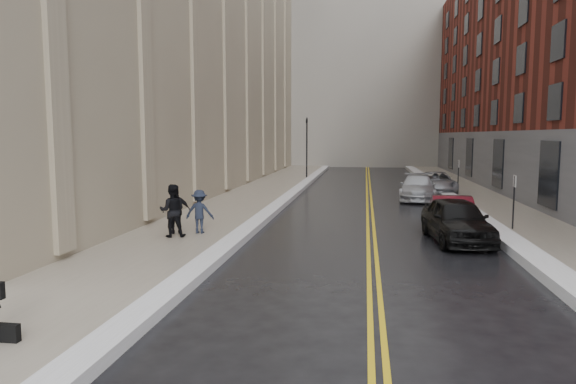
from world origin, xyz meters
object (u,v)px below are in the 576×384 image
(car_maroon, at_px, (452,215))
(car_silver_far, at_px, (436,183))
(car_black, at_px, (457,220))
(pedestrian_c, at_px, (177,211))
(car_silver_near, at_px, (418,187))
(pedestrian_a, at_px, (172,211))
(pedestrian_b, at_px, (200,212))

(car_maroon, xyz_separation_m, car_silver_far, (1.23, 13.95, -0.01))
(car_black, bearing_deg, pedestrian_c, 178.45)
(car_silver_near, height_order, pedestrian_c, pedestrian_c)
(car_maroon, relative_size, car_silver_far, 0.86)
(car_silver_near, xyz_separation_m, pedestrian_c, (-9.88, -12.72, 0.27))
(car_black, xyz_separation_m, pedestrian_a, (-9.95, -1.32, 0.31))
(pedestrian_b, xyz_separation_m, pedestrian_c, (-0.81, -0.20, 0.04))
(car_black, height_order, car_maroon, car_black)
(car_maroon, distance_m, pedestrian_c, 10.43)
(car_silver_near, bearing_deg, car_maroon, -82.63)
(car_maroon, bearing_deg, car_silver_far, 88.84)
(car_silver_far, distance_m, pedestrian_a, 20.35)
(car_black, relative_size, car_maroon, 1.07)
(car_maroon, distance_m, car_silver_near, 10.36)
(car_silver_far, height_order, pedestrian_a, pedestrian_a)
(pedestrian_b, bearing_deg, car_black, -179.47)
(car_maroon, bearing_deg, car_black, -90.34)
(car_maroon, relative_size, pedestrian_b, 2.66)
(pedestrian_a, bearing_deg, car_silver_near, -141.45)
(car_black, distance_m, pedestrian_c, 10.06)
(pedestrian_a, bearing_deg, pedestrian_b, -146.96)
(car_maroon, distance_m, pedestrian_a, 10.51)
(car_silver_far, relative_size, pedestrian_a, 2.64)
(car_black, height_order, pedestrian_b, pedestrian_b)
(car_silver_far, xyz_separation_m, pedestrian_c, (-11.39, -16.31, 0.31))
(car_black, xyz_separation_m, car_maroon, (0.12, 1.66, -0.08))
(car_silver_far, bearing_deg, pedestrian_b, -122.60)
(pedestrian_c, bearing_deg, car_silver_far, -147.63)
(pedestrian_b, bearing_deg, pedestrian_a, 45.57)
(car_black, height_order, pedestrian_c, pedestrian_c)
(car_silver_far, xyz_separation_m, pedestrian_b, (-10.58, -16.11, 0.26))
(car_silver_near, xyz_separation_m, car_silver_far, (1.51, 3.59, -0.03))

